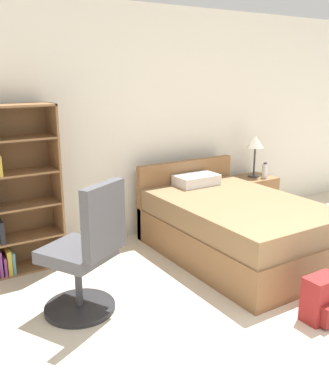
% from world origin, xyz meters
% --- Properties ---
extents(wall_back, '(9.00, 0.06, 2.60)m').
position_xyz_m(wall_back, '(0.00, 3.23, 1.30)').
color(wall_back, silver).
rests_on(wall_back, ground_plane).
extents(bookshelf, '(0.84, 0.32, 1.60)m').
position_xyz_m(bookshelf, '(-1.51, 2.95, 0.79)').
color(bookshelf, brown).
rests_on(bookshelf, ground_plane).
extents(bed, '(1.30, 1.95, 0.87)m').
position_xyz_m(bed, '(0.60, 2.12, 0.32)').
color(bed, brown).
rests_on(bed, ground_plane).
extents(office_chair, '(0.67, 0.71, 1.10)m').
position_xyz_m(office_chair, '(-1.15, 1.84, 0.49)').
color(office_chair, '#232326').
rests_on(office_chair, ground_plane).
extents(nightstand, '(0.46, 0.46, 0.56)m').
position_xyz_m(nightstand, '(1.64, 2.89, 0.28)').
color(nightstand, brown).
rests_on(nightstand, ground_plane).
extents(table_lamp, '(0.21, 0.21, 0.54)m').
position_xyz_m(table_lamp, '(1.62, 2.91, 0.99)').
color(table_lamp, '#333333').
rests_on(table_lamp, nightstand).
extents(water_bottle, '(0.07, 0.07, 0.20)m').
position_xyz_m(water_bottle, '(1.70, 2.78, 0.65)').
color(water_bottle, silver).
rests_on(water_bottle, nightstand).
extents(backpack_red, '(0.29, 0.24, 0.36)m').
position_xyz_m(backpack_red, '(0.35, 0.78, 0.17)').
color(backpack_red, maroon).
rests_on(backpack_red, ground_plane).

